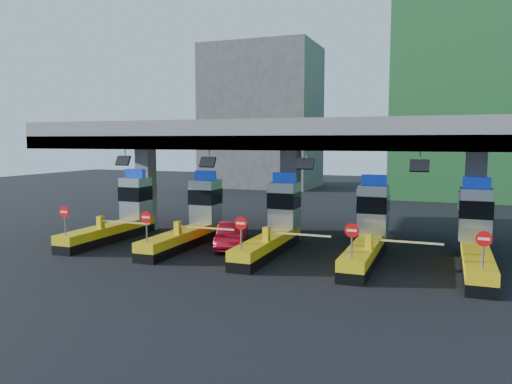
% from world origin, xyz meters
% --- Properties ---
extents(ground, '(120.00, 120.00, 0.00)m').
position_xyz_m(ground, '(0.00, 0.00, 0.00)').
color(ground, black).
rests_on(ground, ground).
extents(toll_canopy, '(28.00, 12.09, 7.00)m').
position_xyz_m(toll_canopy, '(0.00, 2.87, 6.13)').
color(toll_canopy, slate).
rests_on(toll_canopy, ground).
extents(toll_lane_far_left, '(4.43, 8.00, 4.16)m').
position_xyz_m(toll_lane_far_left, '(-10.00, 0.28, 1.40)').
color(toll_lane_far_left, black).
rests_on(toll_lane_far_left, ground).
extents(toll_lane_left, '(4.43, 8.00, 4.16)m').
position_xyz_m(toll_lane_left, '(-5.00, 0.28, 1.40)').
color(toll_lane_left, black).
rests_on(toll_lane_left, ground).
extents(toll_lane_center, '(4.43, 8.00, 4.16)m').
position_xyz_m(toll_lane_center, '(0.00, 0.28, 1.40)').
color(toll_lane_center, black).
rests_on(toll_lane_center, ground).
extents(toll_lane_right, '(4.43, 8.00, 4.16)m').
position_xyz_m(toll_lane_right, '(5.00, 0.28, 1.40)').
color(toll_lane_right, black).
rests_on(toll_lane_right, ground).
extents(toll_lane_far_right, '(4.43, 8.00, 4.16)m').
position_xyz_m(toll_lane_far_right, '(10.00, 0.28, 1.40)').
color(toll_lane_far_right, black).
rests_on(toll_lane_far_right, ground).
extents(bg_building_scaffold, '(18.00, 12.00, 28.00)m').
position_xyz_m(bg_building_scaffold, '(12.00, 32.00, 14.00)').
color(bg_building_scaffold, '#1E5926').
rests_on(bg_building_scaffold, ground).
extents(bg_building_concrete, '(14.00, 10.00, 18.00)m').
position_xyz_m(bg_building_concrete, '(-14.00, 36.00, 9.00)').
color(bg_building_concrete, '#4C4C49').
rests_on(bg_building_concrete, ground).
extents(red_car, '(2.63, 4.44, 1.38)m').
position_xyz_m(red_car, '(-2.46, -0.08, 0.69)').
color(red_car, '#AB0D1F').
rests_on(red_car, ground).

